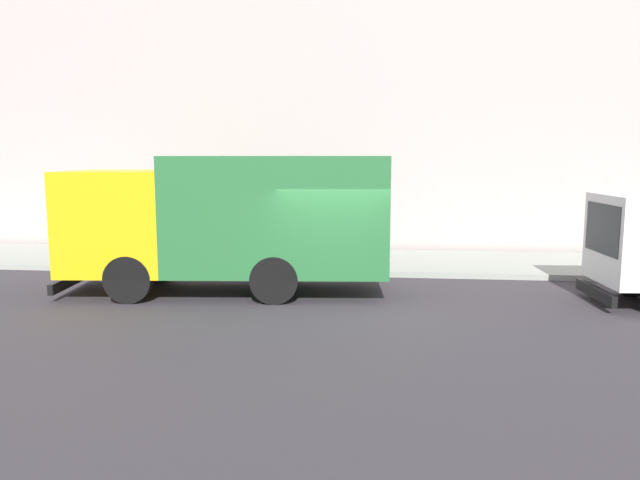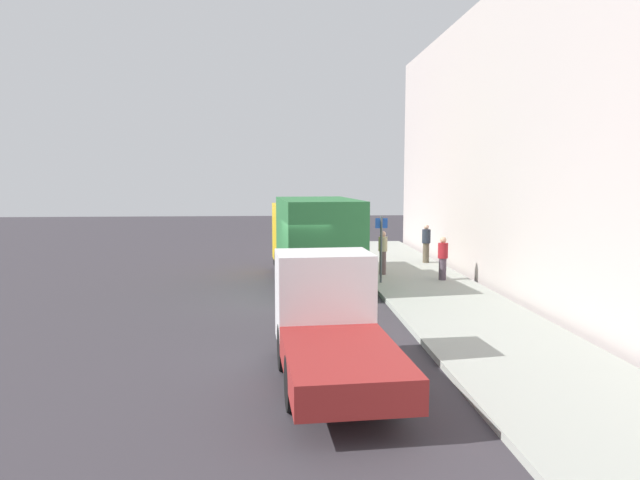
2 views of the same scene
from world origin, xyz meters
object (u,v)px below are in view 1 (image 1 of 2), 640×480
Objects in this scene: large_utility_truck at (231,217)px; pedestrian_third at (154,222)px; pedestrian_standing at (220,232)px; street_sign_post at (277,216)px; pedestrian_walking at (279,227)px.

pedestrian_third is at bearing 32.06° from large_utility_truck.
pedestrian_third is at bearing 22.85° from pedestrian_standing.
street_sign_post is (-2.85, -4.56, 0.53)m from pedestrian_third.
pedestrian_walking is (4.77, -0.32, -0.77)m from large_utility_truck.
large_utility_truck reaches higher than street_sign_post.
large_utility_truck reaches higher than pedestrian_third.
pedestrian_standing is at bearing 77.42° from street_sign_post.
pedestrian_standing is 0.71× the size of street_sign_post.
street_sign_post is (-0.38, -1.68, 0.52)m from pedestrian_standing.
street_sign_post is at bearing 50.15° from pedestrian_walking.
large_utility_truck is 4.74× the size of pedestrian_walking.
pedestrian_walking is 2.46m from street_sign_post.
pedestrian_walking is at bearing 88.99° from pedestrian_third.
pedestrian_third is 5.40m from street_sign_post.
pedestrian_standing reaches higher than pedestrian_walking.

